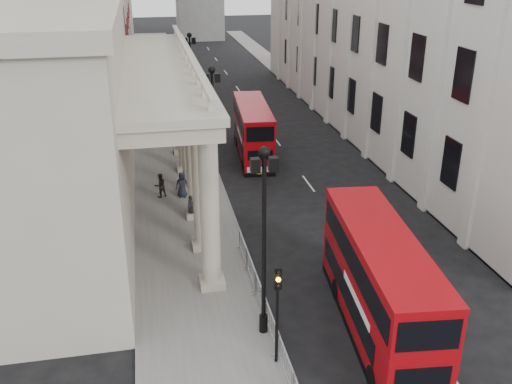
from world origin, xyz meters
name	(u,v)px	position (x,y,z in m)	size (l,w,h in m)	color
sidewalk_west	(171,146)	(-3.00, 30.00, 0.06)	(6.00, 140.00, 0.12)	slate
sidewalk_east	(359,135)	(13.50, 30.00, 0.06)	(3.00, 140.00, 0.12)	slate
kerb	(207,144)	(-0.05, 30.00, 0.07)	(0.20, 140.00, 0.14)	slate
portico_building	(47,121)	(-10.50, 18.00, 6.00)	(9.00, 28.00, 12.00)	#A9A28D
lamp_post_south	(264,231)	(-0.60, 4.00, 4.91)	(1.05, 0.44, 8.32)	black
lamp_post_mid	(213,121)	(-0.60, 20.00, 4.91)	(1.05, 0.44, 8.32)	black
lamp_post_north	(191,73)	(-0.60, 36.00, 4.91)	(1.05, 0.44, 8.32)	black
traffic_light	(277,298)	(-0.50, 1.98, 3.11)	(0.28, 0.33, 4.30)	black
crowd_barriers	(279,346)	(-0.35, 2.23, 0.67)	(0.50, 18.75, 1.10)	gray
bus_near	(379,282)	(4.23, 3.39, 2.35)	(3.53, 10.63, 4.50)	#9F070D
bus_far	(253,130)	(3.29, 26.59, 2.15)	(3.05, 9.67, 4.11)	#AD080E
pedestrian_a	(192,207)	(-2.56, 15.63, 0.89)	(0.56, 0.37, 1.53)	black
pedestrian_b	(160,185)	(-4.29, 19.38, 0.94)	(0.79, 0.62, 1.63)	black
pedestrian_c	(182,185)	(-2.88, 19.10, 0.98)	(0.84, 0.54, 1.71)	black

